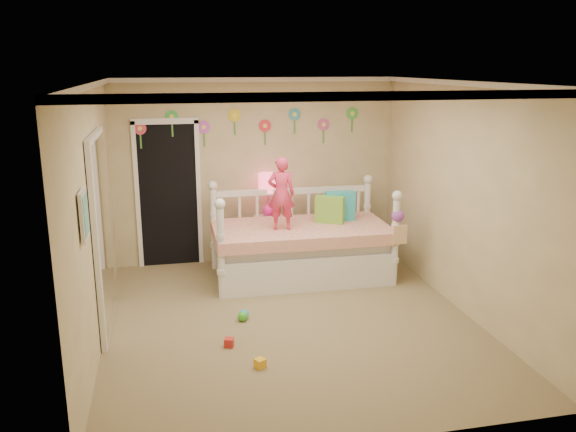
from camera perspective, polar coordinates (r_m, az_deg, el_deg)
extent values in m
cube|color=#7F684C|center=(6.65, 0.25, -10.12)|extent=(4.00, 4.50, 0.01)
cube|color=white|center=(6.05, 0.27, 12.89)|extent=(4.00, 4.50, 0.01)
cube|color=tan|center=(8.39, -3.05, 4.38)|extent=(4.00, 0.01, 2.60)
cube|color=tan|center=(6.12, -18.34, -0.14)|extent=(0.01, 4.50, 2.60)
cube|color=tan|center=(6.92, 16.66, 1.62)|extent=(0.01, 4.50, 2.60)
cube|color=teal|center=(8.01, 5.05, 0.98)|extent=(0.40, 0.15, 0.40)
cube|color=#76BE3A|center=(7.87, 4.07, 0.62)|extent=(0.40, 0.31, 0.36)
imported|color=#EB355D|center=(7.47, -0.66, 2.19)|extent=(0.38, 0.28, 0.94)
cube|color=white|center=(8.46, -1.87, -2.23)|extent=(0.42, 0.33, 0.67)
sphere|color=#EE1F98|center=(8.35, -1.89, 0.54)|extent=(0.17, 0.17, 0.17)
cylinder|color=#EE1F98|center=(8.31, -1.90, 1.73)|extent=(0.03, 0.03, 0.36)
cylinder|color=#FF4C68|center=(8.26, -1.92, 3.25)|extent=(0.28, 0.28, 0.26)
cube|color=black|center=(8.32, -11.54, 2.16)|extent=(0.90, 0.04, 2.07)
cube|color=white|center=(6.47, -17.55, -1.61)|extent=(0.07, 1.30, 2.10)
cube|color=white|center=(5.19, -19.21, 0.10)|extent=(0.05, 0.34, 0.42)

